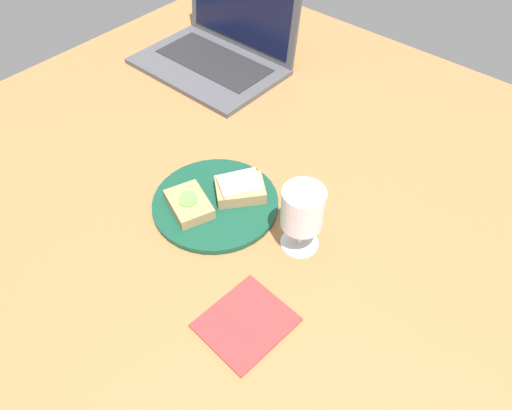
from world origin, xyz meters
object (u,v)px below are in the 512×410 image
Objects in this scene: wine_glass at (303,211)px; laptop at (220,47)px; sandwich_with_cheese at (240,188)px; plate at (216,203)px; napkin at (246,323)px; sandwich_with_cucumber at (189,204)px.

laptop reaches higher than wine_glass.
plate is at bearing -117.50° from sandwich_with_cheese.
wine_glass is (15.22, -1.41, 5.87)cm from sandwich_with_cheese.
sandwich_with_cucumber is at bearing 155.72° from napkin.
wine_glass reaches higher than sandwich_with_cheese.
laptop is at bearing 127.61° from sandwich_with_cucumber.
plate reaches higher than napkin.
laptop is (-34.56, 37.47, 3.49)cm from plate.
plate is at bearing -47.32° from laptop.
sandwich_with_cucumber reaches higher than plate.
napkin is at bearing -24.28° from sandwich_with_cucumber.
napkin is (3.37, -17.83, -8.40)cm from wine_glass.
laptop reaches higher than sandwich_with_cucumber.
plate is 0.66× the size of laptop.
sandwich_with_cucumber is 0.82× the size of napkin.
laptop is (-52.06, 34.49, -4.53)cm from wine_glass.
sandwich_with_cucumber is 25.52cm from napkin.
sandwich_with_cucumber is 0.84× the size of wine_glass.
wine_glass is at bearing 9.67° from plate.
plate is 1.83× the size of wine_glass.
plate is 2.18× the size of sandwich_with_cucumber.
plate is at bearing -170.33° from wine_glass.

